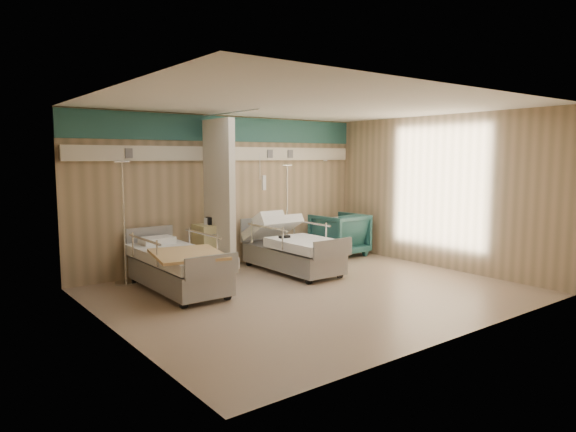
{
  "coord_description": "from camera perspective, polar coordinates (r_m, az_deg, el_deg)",
  "views": [
    {
      "loc": [
        -4.91,
        -5.81,
        2.04
      ],
      "look_at": [
        -0.03,
        0.6,
        1.11
      ],
      "focal_mm": 32.0,
      "sensor_mm": 36.0,
      "label": 1
    }
  ],
  "objects": [
    {
      "name": "bed_right",
      "position": [
        9.16,
        0.47,
        -4.27
      ],
      "size": [
        1.0,
        2.16,
        0.63
      ],
      "primitive_type": null,
      "color": "silver",
      "rests_on": "ground"
    },
    {
      "name": "iv_stand_left",
      "position": [
        8.68,
        -17.62,
        -4.59
      ],
      "size": [
        0.35,
        0.35,
        1.98
      ],
      "rotation": [
        0.0,
        0.0,
        0.03
      ],
      "color": "silver",
      "rests_on": "ground"
    },
    {
      "name": "visitor_armchair",
      "position": [
        10.68,
        5.72,
        -2.05
      ],
      "size": [
        0.98,
        1.01,
        0.89
      ],
      "primitive_type": "imported",
      "rotation": [
        0.0,
        0.0,
        3.18
      ],
      "color": "#1F4D4E",
      "rests_on": "ground"
    },
    {
      "name": "toiletry_bag",
      "position": [
        9.2,
        -8.27,
        -0.5
      ],
      "size": [
        0.26,
        0.19,
        0.13
      ],
      "primitive_type": "cube",
      "rotation": [
        0.0,
        0.0,
        -0.16
      ],
      "color": "black",
      "rests_on": "bedside_cabinet"
    },
    {
      "name": "white_cup",
      "position": [
        9.18,
        -9.08,
        -0.58
      ],
      "size": [
        0.11,
        0.11,
        0.12
      ],
      "primitive_type": "cylinder",
      "rotation": [
        0.0,
        0.0,
        0.39
      ],
      "color": "white",
      "rests_on": "bedside_cabinet"
    },
    {
      "name": "ground",
      "position": [
        7.88,
        2.83,
        -8.43
      ],
      "size": [
        6.0,
        5.0,
        0.0
      ],
      "primitive_type": "cube",
      "color": "gray",
      "rests_on": "ground"
    },
    {
      "name": "call_remote",
      "position": [
        8.97,
        -0.39,
        -2.32
      ],
      "size": [
        0.2,
        0.1,
        0.04
      ],
      "primitive_type": "cube",
      "rotation": [
        0.0,
        0.0,
        -0.08
      ],
      "color": "black",
      "rests_on": "bed_right"
    },
    {
      "name": "waffle_blanket",
      "position": [
        10.58,
        5.79,
        0.49
      ],
      "size": [
        0.65,
        0.58,
        0.07
      ],
      "primitive_type": "cube",
      "rotation": [
        0.0,
        0.0,
        3.13
      ],
      "color": "white",
      "rests_on": "visitor_armchair"
    },
    {
      "name": "tan_blanket",
      "position": [
        7.53,
        -11.08,
        -4.18
      ],
      "size": [
        1.17,
        1.36,
        0.04
      ],
      "primitive_type": "cube",
      "rotation": [
        0.0,
        0.0,
        -0.21
      ],
      "color": "tan",
      "rests_on": "bed_left"
    },
    {
      "name": "bed_left",
      "position": [
        8.03,
        -12.1,
        -5.97
      ],
      "size": [
        1.0,
        2.16,
        0.63
      ],
      "primitive_type": null,
      "color": "silver",
      "rests_on": "ground"
    },
    {
      "name": "room_walls",
      "position": [
        7.79,
        1.53,
        5.27
      ],
      "size": [
        6.04,
        5.04,
        2.82
      ],
      "color": "tan",
      "rests_on": "ground"
    },
    {
      "name": "bedside_cabinet",
      "position": [
        9.26,
        -8.62,
        -3.53
      ],
      "size": [
        0.5,
        0.48,
        0.85
      ],
      "primitive_type": "cube",
      "color": "#CDC380",
      "rests_on": "ground"
    },
    {
      "name": "iv_stand_right",
      "position": [
        10.08,
        -0.12,
        -2.85
      ],
      "size": [
        0.34,
        0.34,
        1.89
      ],
      "rotation": [
        0.0,
        0.0,
        -0.17
      ],
      "color": "silver",
      "rests_on": "ground"
    }
  ]
}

